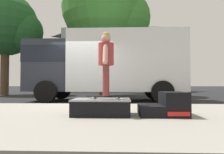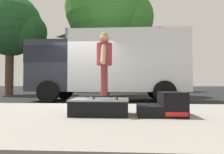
% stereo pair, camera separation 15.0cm
% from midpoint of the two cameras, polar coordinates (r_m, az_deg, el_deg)
% --- Properties ---
extents(ground_plane, '(140.00, 140.00, 0.00)m').
position_cam_midpoint_polar(ground_plane, '(7.76, -10.22, -7.50)').
color(ground_plane, black).
extents(sidewalk_slab, '(50.00, 5.00, 0.12)m').
position_cam_midpoint_polar(sidewalk_slab, '(4.89, -18.00, -10.06)').
color(sidewalk_slab, gray).
rests_on(sidewalk_slab, ground).
extents(skate_box, '(1.18, 0.83, 0.33)m').
position_cam_midpoint_polar(skate_box, '(4.49, -3.76, -7.79)').
color(skate_box, black).
rests_on(skate_box, sidewalk_slab).
extents(kicker_ramp, '(0.94, 0.84, 0.48)m').
position_cam_midpoint_polar(kicker_ramp, '(4.55, 13.29, -7.43)').
color(kicker_ramp, black).
rests_on(kicker_ramp, sidewalk_slab).
extents(skateboard, '(0.80, 0.32, 0.07)m').
position_cam_midpoint_polar(skateboard, '(4.44, -2.57, -5.15)').
color(skateboard, black).
rests_on(skateboard, skate_box).
extents(skater_kid, '(0.32, 0.68, 1.33)m').
position_cam_midpoint_polar(skater_kid, '(4.47, -2.56, 5.06)').
color(skater_kid, brown).
rests_on(skater_kid, skateboard).
extents(box_truck, '(6.91, 2.63, 3.05)m').
position_cam_midpoint_polar(box_truck, '(9.82, -2.28, 3.59)').
color(box_truck, white).
rests_on(box_truck, ground).
extents(street_tree_main, '(4.86, 4.42, 7.20)m').
position_cam_midpoint_polar(street_tree_main, '(17.17, -25.94, 12.05)').
color(street_tree_main, brown).
rests_on(street_tree_main, ground).
extents(street_tree_neighbour, '(5.92, 5.38, 8.57)m').
position_cam_midpoint_polar(street_tree_neighbour, '(15.09, -1.68, 17.24)').
color(street_tree_neighbour, brown).
rests_on(street_tree_neighbour, ground).
extents(house_behind, '(9.54, 8.23, 8.40)m').
position_cam_midpoint_polar(house_behind, '(23.40, -0.35, 6.66)').
color(house_behind, silver).
rests_on(house_behind, ground).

